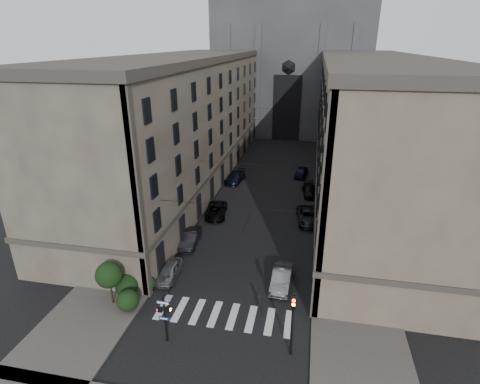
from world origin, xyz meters
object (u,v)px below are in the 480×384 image
Objects in this scene: car_right_midfar at (310,190)px; car_right_far at (301,172)px; car_right_midnear at (308,216)px; car_right_near at (282,278)px; car_left_midnear at (190,239)px; car_left_far at (235,177)px; car_left_near at (169,271)px; traffic_light_right at (293,318)px; gothic_tower at (293,54)px; car_left_midfar at (216,211)px; pedestrian at (260,303)px; pedestrian_signal_left at (165,315)px.

car_right_far reaches higher than car_right_midfar.
car_right_midfar is at bearing 82.36° from car_right_midnear.
car_right_near reaches higher than car_right_midnear.
car_left_far is at bearing 84.30° from car_left_midnear.
car_right_near is (10.40, 0.87, 0.08)m from car_left_near.
car_right_far is at bearing 91.49° from traffic_light_right.
car_right_far is (10.81, 30.94, 0.05)m from car_left_near.
car_right_far is at bearing 90.96° from car_right_near.
gothic_tower reaches higher than car_right_midfar.
car_left_midfar is 1.11× the size of car_right_near.
car_right_midnear is at bearing -76.75° from car_right_far.
car_left_midnear is 7.63m from car_left_midfar.
car_left_near is at bearing -95.37° from gothic_tower.
traffic_light_right reaches higher than car_left_midnear.
pedestrian is (8.07, -16.74, 0.05)m from car_left_midfar.
pedestrian is (-2.81, 4.21, -2.51)m from traffic_light_right.
car_left_midfar is (0.92, 7.58, -0.02)m from car_left_midnear.
car_left_midnear is 0.85× the size of car_left_far.
car_right_midfar is (0.60, 30.36, -2.58)m from traffic_light_right.
pedestrian is (8.28, -29.29, 0.00)m from car_left_far.
car_right_midnear is 17.65m from pedestrian.
car_right_midfar is (12.40, 23.22, 0.00)m from car_left_near.
pedestrian is (8.99, -2.93, 0.08)m from car_left_near.
car_left_midnear is at bearing -133.80° from car_right_midfar.
car_right_midnear is at bearing -97.68° from car_right_midfar.
car_left_near is 26.37m from car_left_far.
gothic_tower is 11.15× the size of traffic_light_right.
car_left_far is 16.73m from car_right_midnear.
car_right_near is (-1.40, 8.01, -2.51)m from traffic_light_right.
pedestrian_signal_left is 21.50m from car_left_midfar.
pedestrian is (-1.82, -33.87, 0.03)m from car_right_far.
car_right_midfar is (11.48, 9.41, -0.03)m from car_left_midfar.
car_right_far is at bearing -82.49° from gothic_tower.
car_right_far is (-1.59, 16.55, -0.03)m from car_right_midnear.
car_right_midnear is (11.69, -11.97, -0.00)m from car_left_far.
car_left_near is at bearing -93.68° from car_left_midnear.
traffic_light_right is 23.75m from car_left_midfar.
car_left_midnear is 21.03m from car_right_midfar.
gothic_tower is 37.10× the size of pedestrian.
car_left_midnear is 14.84m from car_right_midnear.
pedestrian_signal_left is 2.56× the size of pedestrian.
car_left_midfar is 0.99× the size of car_left_far.
pedestrian_signal_left is 0.82× the size of car_right_midfar.
car_left_near is at bearing -83.54° from car_left_far.
car_left_midfar is 16.04m from car_right_near.
pedestrian is (-1.41, -3.80, -0.00)m from car_right_near.
car_left_midfar is 19.78m from car_right_far.
car_left_midnear is 12.84m from pedestrian.
car_left_far is (-0.21, 12.55, 0.04)m from car_left_midfar.
car_right_midnear is (0.60, 21.53, -2.51)m from traffic_light_right.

